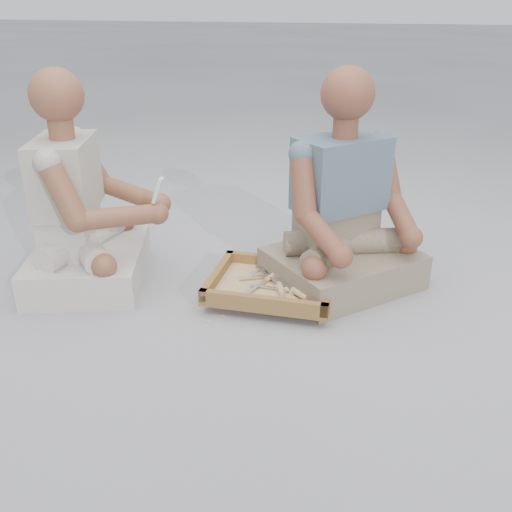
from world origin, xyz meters
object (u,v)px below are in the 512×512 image
(craftsman, at_px, (82,215))
(companion, at_px, (344,218))
(carved_panel, at_px, (328,270))
(tool_tray, at_px, (273,285))

(craftsman, relative_size, companion, 0.99)
(carved_panel, distance_m, tool_tray, 0.36)
(carved_panel, relative_size, companion, 0.61)
(carved_panel, distance_m, companion, 0.32)
(tool_tray, bearing_deg, carved_panel, 56.31)
(tool_tray, relative_size, companion, 0.57)
(carved_panel, relative_size, tool_tray, 1.08)
(carved_panel, xyz_separation_m, tool_tray, (-0.20, -0.30, 0.04))
(carved_panel, height_order, companion, companion)
(craftsman, height_order, companion, companion)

